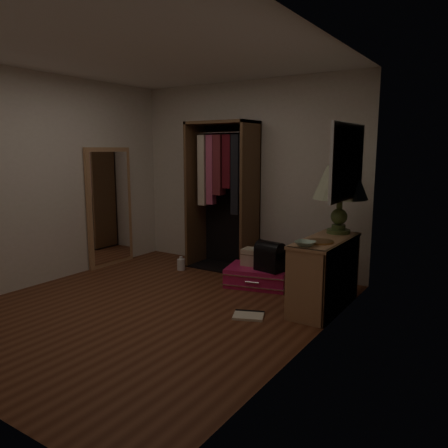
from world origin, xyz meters
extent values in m
plane|color=#592C19|center=(0.00, 0.00, 0.00)|extent=(4.00, 4.00, 0.00)
cube|color=silver|center=(0.00, 2.00, 1.30)|extent=(3.50, 0.02, 2.60)
cube|color=silver|center=(1.75, 0.00, 1.30)|extent=(0.02, 4.00, 2.60)
cube|color=silver|center=(-1.75, 0.00, 1.30)|extent=(0.02, 4.00, 2.60)
cube|color=white|center=(0.00, 0.00, 2.60)|extent=(3.50, 4.00, 0.01)
cube|color=silver|center=(1.73, 1.00, 1.55)|extent=(0.03, 0.96, 0.76)
cube|color=black|center=(1.73, 1.00, 1.55)|extent=(0.03, 0.90, 0.70)
cube|color=silver|center=(1.71, 1.00, 1.24)|extent=(0.01, 0.88, 0.02)
cube|color=silver|center=(1.71, 1.00, 1.32)|extent=(0.01, 0.88, 0.02)
cube|color=silver|center=(1.71, 1.00, 1.39)|extent=(0.01, 0.88, 0.02)
cube|color=silver|center=(1.71, 1.00, 1.47)|extent=(0.01, 0.88, 0.02)
cube|color=silver|center=(1.71, 1.00, 1.55)|extent=(0.01, 0.88, 0.02)
cube|color=silver|center=(1.71, 1.00, 1.63)|extent=(0.01, 0.88, 0.02)
cube|color=silver|center=(1.71, 1.00, 1.71)|extent=(0.01, 0.88, 0.02)
cube|color=silver|center=(1.71, 1.00, 1.78)|extent=(0.01, 0.88, 0.02)
cube|color=silver|center=(1.71, 1.00, 1.86)|extent=(0.01, 0.88, 0.02)
cube|color=#A97751|center=(1.54, 0.46, 0.38)|extent=(0.40, 0.03, 0.75)
cube|color=#A97751|center=(1.54, 1.54, 0.38)|extent=(0.40, 0.03, 0.75)
cube|color=#A97751|center=(1.54, 1.00, 0.06)|extent=(0.40, 1.04, 0.03)
cube|color=#A97751|center=(1.54, 1.00, 0.57)|extent=(0.40, 1.04, 0.03)
cube|color=#A97751|center=(1.54, 1.00, 0.73)|extent=(0.42, 1.12, 0.03)
cube|color=brown|center=(1.73, 1.00, 0.38)|extent=(0.02, 1.10, 0.75)
cube|color=#A97751|center=(1.53, 1.33, 0.65)|extent=(0.36, 0.38, 0.13)
cube|color=gray|center=(1.45, 0.53, 0.23)|extent=(0.17, 0.04, 0.31)
cube|color=#4C3833|center=(1.47, 0.58, 0.20)|extent=(0.21, 0.04, 0.24)
cube|color=#B7AD99|center=(1.48, 0.63, 0.23)|extent=(0.21, 0.04, 0.31)
cube|color=brown|center=(1.47, 0.68, 0.23)|extent=(0.20, 0.04, 0.31)
cube|color=#3F4C59|center=(1.45, 0.74, 0.23)|extent=(0.17, 0.05, 0.31)
cube|color=gray|center=(1.45, 0.78, 0.23)|extent=(0.17, 0.03, 0.31)
cube|color=#59594C|center=(1.48, 0.83, 0.23)|extent=(0.22, 0.05, 0.30)
cube|color=#B2724C|center=(1.47, 0.88, 0.21)|extent=(0.21, 0.04, 0.27)
cube|color=beige|center=(1.45, 0.92, 0.20)|extent=(0.15, 0.03, 0.24)
cube|color=#332D38|center=(1.45, 0.96, 0.19)|extent=(0.16, 0.05, 0.24)
cube|color=gray|center=(1.47, 1.01, 0.19)|extent=(0.20, 0.03, 0.22)
cube|color=#4C3833|center=(1.45, 1.05, 0.21)|extent=(0.17, 0.05, 0.27)
cube|color=#B7AD99|center=(1.46, 1.11, 0.20)|extent=(0.18, 0.03, 0.25)
cube|color=brown|center=(1.45, 1.15, 0.19)|extent=(0.15, 0.04, 0.22)
cube|color=#3F4C59|center=(1.46, 1.20, 0.20)|extent=(0.17, 0.04, 0.24)
cube|color=gray|center=(1.48, 1.24, 0.19)|extent=(0.22, 0.03, 0.22)
cube|color=#59594C|center=(1.45, 1.28, 0.22)|extent=(0.16, 0.03, 0.28)
cube|color=#B2724C|center=(1.45, 1.33, 0.20)|extent=(0.15, 0.04, 0.25)
cube|color=beige|center=(1.48, 1.38, 0.19)|extent=(0.22, 0.04, 0.24)
cube|color=#332D38|center=(1.46, 1.43, 0.19)|extent=(0.18, 0.04, 0.23)
cube|color=brown|center=(-0.70, 1.74, 1.02)|extent=(0.04, 0.50, 2.05)
cube|color=brown|center=(0.20, 1.74, 1.02)|extent=(0.04, 0.50, 2.05)
cube|color=brown|center=(-0.25, 1.74, 2.03)|extent=(0.95, 0.50, 0.04)
cube|color=black|center=(-0.25, 1.98, 1.02)|extent=(0.95, 0.02, 2.05)
cube|color=black|center=(-0.25, 1.74, 0.01)|extent=(0.95, 0.50, 0.02)
cylinder|color=white|center=(-0.25, 1.74, 1.90)|extent=(0.87, 0.02, 0.02)
cube|color=beige|center=(-0.55, 1.72, 1.38)|extent=(0.11, 0.14, 0.98)
cube|color=#BF4C72|center=(-0.42, 1.72, 1.39)|extent=(0.11, 0.10, 0.96)
cube|color=maroon|center=(-0.28, 1.72, 1.46)|extent=(0.12, 0.15, 0.82)
cube|color=#590F19|center=(-0.14, 1.72, 1.51)|extent=(0.12, 0.10, 0.72)
cube|color=black|center=(0.00, 1.72, 1.33)|extent=(0.12, 0.13, 1.07)
cube|color=black|center=(0.14, 1.72, 1.48)|extent=(0.12, 0.16, 0.78)
cube|color=tan|center=(-1.71, 1.00, 0.85)|extent=(0.05, 0.80, 1.70)
cube|color=white|center=(-1.68, 1.00, 0.85)|extent=(0.01, 0.68, 1.58)
cube|color=#CA1857|center=(0.58, 1.30, 0.12)|extent=(0.85, 0.70, 0.23)
cube|color=white|center=(0.58, 1.30, 0.05)|extent=(0.88, 0.73, 0.01)
cube|color=white|center=(0.58, 1.30, 0.18)|extent=(0.88, 0.73, 0.01)
cylinder|color=white|center=(0.64, 1.03, 0.12)|extent=(0.17, 0.06, 0.02)
cube|color=#B8AA8C|center=(0.50, 1.35, 0.34)|extent=(0.32, 0.24, 0.21)
cube|color=brown|center=(0.50, 1.35, 0.38)|extent=(0.33, 0.24, 0.01)
cylinder|color=white|center=(0.50, 1.35, 0.45)|extent=(0.09, 0.02, 0.01)
cube|color=black|center=(0.77, 1.24, 0.36)|extent=(0.37, 0.27, 0.25)
cylinder|color=black|center=(0.77, 1.24, 0.49)|extent=(0.37, 0.27, 0.21)
cylinder|color=#3F5328|center=(1.54, 1.39, 0.77)|extent=(0.32, 0.32, 0.04)
cylinder|color=#3F5328|center=(1.54, 1.39, 0.82)|extent=(0.19, 0.19, 0.05)
sphere|color=#3F5328|center=(1.54, 1.39, 0.94)|extent=(0.23, 0.23, 0.18)
cylinder|color=#3F5328|center=(1.54, 1.39, 1.08)|extent=(0.08, 0.08, 0.11)
cone|color=beige|center=(1.54, 1.39, 1.32)|extent=(0.75, 0.75, 0.36)
cone|color=silver|center=(1.54, 1.39, 1.32)|extent=(0.67, 0.67, 0.34)
cylinder|color=#A5773F|center=(1.54, 0.81, 0.76)|extent=(0.36, 0.36, 0.02)
imported|color=#9CBBA4|center=(1.49, 0.57, 0.77)|extent=(0.20, 0.20, 0.05)
cylinder|color=silver|center=(-0.66, 1.32, 0.08)|extent=(0.12, 0.12, 0.16)
cylinder|color=silver|center=(-0.66, 1.32, 0.18)|extent=(0.05, 0.05, 0.04)
cube|color=beige|center=(1.00, 0.33, 0.01)|extent=(0.37, 0.34, 0.03)
cube|color=black|center=(0.96, 0.43, 0.01)|extent=(0.29, 0.15, 0.03)
camera|label=1|loc=(3.09, -3.32, 1.68)|focal=35.00mm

